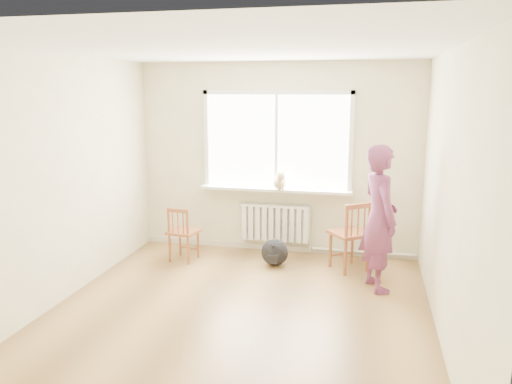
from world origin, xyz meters
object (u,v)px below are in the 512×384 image
Objects in this scene: cat at (280,181)px; person at (379,218)px; backpack at (275,252)px; chair_right at (352,236)px; chair_left at (182,234)px.

person is at bearing -51.53° from cat.
cat is at bearing 91.96° from backpack.
chair_right is at bearing 2.48° from backpack.
backpack is at bearing 47.09° from person.
chair_right is 2.54× the size of backpack.
chair_left is 1.29m from backpack.
chair_right is at bearing 8.29° from person.
backpack is (-1.00, -0.04, -0.28)m from chair_right.
cat is (1.25, 0.56, 0.68)m from chair_left.
chair_right is 0.54× the size of person.
chair_left is at bearing 58.90° from person.
chair_right is at bearing -168.19° from chair_left.
chair_left reaches higher than backpack.
backpack is at bearing -34.78° from chair_right.
person is 1.65m from cat.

